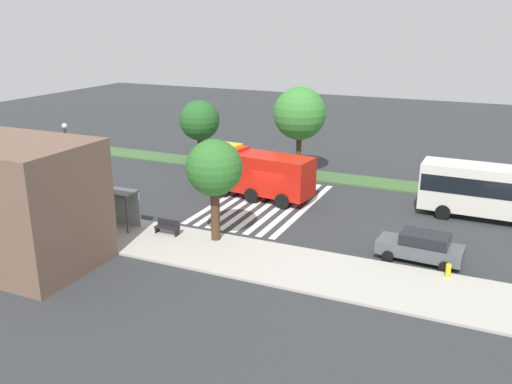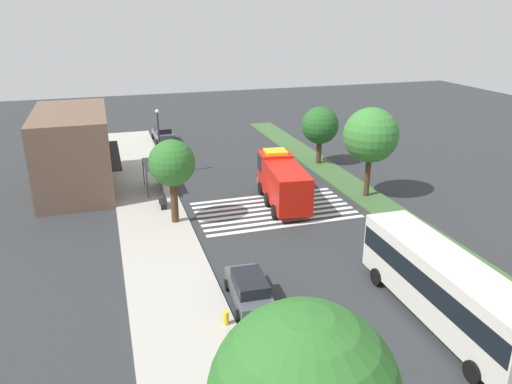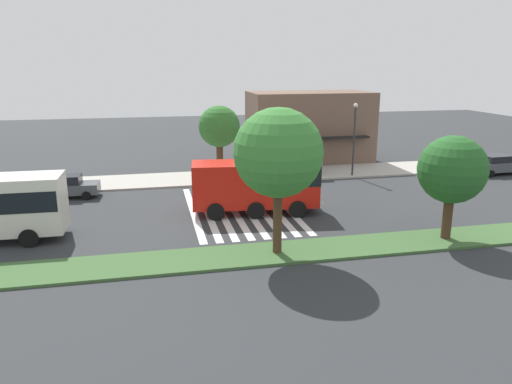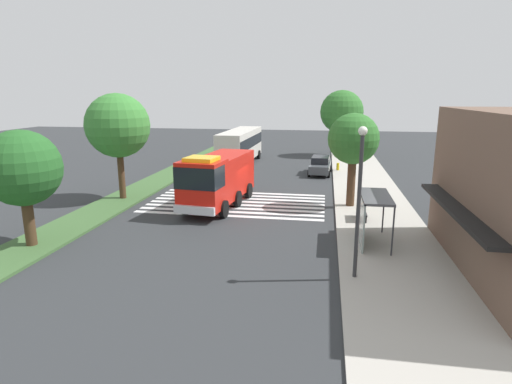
{
  "view_description": "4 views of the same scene",
  "coord_description": "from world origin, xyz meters",
  "px_view_note": "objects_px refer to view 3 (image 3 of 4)",
  "views": [
    {
      "loc": [
        -14.68,
        34.75,
        12.91
      ],
      "look_at": [
        0.38,
        1.49,
        1.29
      ],
      "focal_mm": 38.27,
      "sensor_mm": 36.0,
      "label": 1
    },
    {
      "loc": [
        -33.25,
        12.01,
        14.84
      ],
      "look_at": [
        0.3,
        1.53,
        1.7
      ],
      "focal_mm": 34.43,
      "sensor_mm": 36.0,
      "label": 2
    },
    {
      "loc": [
        -5.36,
        -31.09,
        9.62
      ],
      "look_at": [
        1.5,
        0.0,
        1.14
      ],
      "focal_mm": 34.26,
      "sensor_mm": 36.0,
      "label": 3
    },
    {
      "loc": [
        28.11,
        6.02,
        7.52
      ],
      "look_at": [
        1.62,
        1.6,
        1.16
      ],
      "focal_mm": 29.3,
      "sensor_mm": 36.0,
      "label": 4
    }
  ],
  "objects_px": {
    "parked_car_mid": "(498,164)",
    "street_lamp": "(354,133)",
    "bus_stop_shelter": "(302,156)",
    "median_tree_west": "(452,170)",
    "parked_car_west": "(65,186)",
    "median_tree_far_west": "(278,153)",
    "sidewalk_tree_west": "(219,127)",
    "bench_near_shelter": "(256,172)",
    "fire_truck": "(261,183)",
    "fire_hydrant": "(46,187)"
  },
  "relations": [
    {
      "from": "street_lamp",
      "to": "fire_truck",
      "type": "bearing_deg",
      "value": -140.04
    },
    {
      "from": "fire_truck",
      "to": "parked_car_mid",
      "type": "xyz_separation_m",
      "value": [
        23.09,
        6.65,
        -1.13
      ]
    },
    {
      "from": "parked_car_mid",
      "to": "fire_hydrant",
      "type": "xyz_separation_m",
      "value": [
        -37.85,
        1.7,
        -0.4
      ]
    },
    {
      "from": "bench_near_shelter",
      "to": "parked_car_mid",
      "type": "bearing_deg",
      "value": -7.11
    },
    {
      "from": "bus_stop_shelter",
      "to": "parked_car_mid",
      "type": "bearing_deg",
      "value": -8.72
    },
    {
      "from": "parked_car_west",
      "to": "sidewalk_tree_west",
      "type": "height_order",
      "value": "sidewalk_tree_west"
    },
    {
      "from": "parked_car_mid",
      "to": "fire_hydrant",
      "type": "bearing_deg",
      "value": 174.11
    },
    {
      "from": "parked_car_mid",
      "to": "sidewalk_tree_west",
      "type": "xyz_separation_m",
      "value": [
        -24.47,
        2.2,
        3.67
      ]
    },
    {
      "from": "median_tree_far_west",
      "to": "median_tree_west",
      "type": "height_order",
      "value": "median_tree_far_west"
    },
    {
      "from": "bus_stop_shelter",
      "to": "median_tree_west",
      "type": "distance_m",
      "value": 16.99
    },
    {
      "from": "bus_stop_shelter",
      "to": "median_tree_far_west",
      "type": "bearing_deg",
      "value": -111.62
    },
    {
      "from": "street_lamp",
      "to": "sidewalk_tree_west",
      "type": "height_order",
      "value": "same"
    },
    {
      "from": "parked_car_west",
      "to": "median_tree_far_west",
      "type": "relative_size",
      "value": 0.63
    },
    {
      "from": "fire_truck",
      "to": "median_tree_west",
      "type": "distance_m",
      "value": 11.66
    },
    {
      "from": "parked_car_mid",
      "to": "bench_near_shelter",
      "type": "bearing_deg",
      "value": 169.58
    },
    {
      "from": "street_lamp",
      "to": "sidewalk_tree_west",
      "type": "distance_m",
      "value": 11.51
    },
    {
      "from": "bench_near_shelter",
      "to": "median_tree_west",
      "type": "height_order",
      "value": "median_tree_west"
    },
    {
      "from": "median_tree_west",
      "to": "fire_hydrant",
      "type": "xyz_separation_m",
      "value": [
        -23.68,
        15.61,
        -3.51
      ]
    },
    {
      "from": "street_lamp",
      "to": "median_tree_far_west",
      "type": "height_order",
      "value": "median_tree_far_west"
    },
    {
      "from": "street_lamp",
      "to": "sidewalk_tree_west",
      "type": "bearing_deg",
      "value": 178.0
    },
    {
      "from": "bus_stop_shelter",
      "to": "sidewalk_tree_west",
      "type": "distance_m",
      "value": 7.65
    },
    {
      "from": "parked_car_west",
      "to": "sidewalk_tree_west",
      "type": "xyz_separation_m",
      "value": [
        11.73,
        2.2,
        3.7
      ]
    },
    {
      "from": "parked_car_mid",
      "to": "street_lamp",
      "type": "relative_size",
      "value": 0.77
    },
    {
      "from": "street_lamp",
      "to": "fire_hydrant",
      "type": "height_order",
      "value": "street_lamp"
    },
    {
      "from": "median_tree_west",
      "to": "fire_hydrant",
      "type": "distance_m",
      "value": 28.58
    },
    {
      "from": "median_tree_west",
      "to": "bench_near_shelter",
      "type": "bearing_deg",
      "value": 113.35
    },
    {
      "from": "fire_truck",
      "to": "parked_car_mid",
      "type": "bearing_deg",
      "value": 22.56
    },
    {
      "from": "parked_car_mid",
      "to": "bench_near_shelter",
      "type": "height_order",
      "value": "parked_car_mid"
    },
    {
      "from": "bus_stop_shelter",
      "to": "sidewalk_tree_west",
      "type": "relative_size",
      "value": 0.57
    },
    {
      "from": "fire_truck",
      "to": "parked_car_mid",
      "type": "distance_m",
      "value": 24.05
    },
    {
      "from": "bench_near_shelter",
      "to": "fire_hydrant",
      "type": "xyz_separation_m",
      "value": [
        -16.53,
        -0.96,
        -0.1
      ]
    },
    {
      "from": "bench_near_shelter",
      "to": "median_tree_far_west",
      "type": "relative_size",
      "value": 0.22
    },
    {
      "from": "fire_truck",
      "to": "fire_hydrant",
      "type": "distance_m",
      "value": 17.03
    },
    {
      "from": "parked_car_west",
      "to": "median_tree_far_west",
      "type": "xyz_separation_m",
      "value": [
        12.33,
        -13.91,
        4.44
      ]
    },
    {
      "from": "median_tree_far_west",
      "to": "sidewalk_tree_west",
      "type": "bearing_deg",
      "value": 92.1
    },
    {
      "from": "parked_car_mid",
      "to": "bus_stop_shelter",
      "type": "relative_size",
      "value": 1.36
    },
    {
      "from": "sidewalk_tree_west",
      "to": "median_tree_west",
      "type": "xyz_separation_m",
      "value": [
        10.3,
        -16.11,
        -0.57
      ]
    },
    {
      "from": "fire_truck",
      "to": "fire_hydrant",
      "type": "xyz_separation_m",
      "value": [
        -14.77,
        8.36,
        -1.53
      ]
    },
    {
      "from": "parked_car_west",
      "to": "median_tree_west",
      "type": "xyz_separation_m",
      "value": [
        22.04,
        -13.91,
        3.13
      ]
    },
    {
      "from": "bus_stop_shelter",
      "to": "street_lamp",
      "type": "height_order",
      "value": "street_lamp"
    },
    {
      "from": "bus_stop_shelter",
      "to": "sidewalk_tree_west",
      "type": "height_order",
      "value": "sidewalk_tree_west"
    },
    {
      "from": "sidewalk_tree_west",
      "to": "bench_near_shelter",
      "type": "bearing_deg",
      "value": 8.22
    },
    {
      "from": "median_tree_far_west",
      "to": "median_tree_west",
      "type": "relative_size",
      "value": 1.29
    },
    {
      "from": "parked_car_mid",
      "to": "street_lamp",
      "type": "distance_m",
      "value": 13.43
    },
    {
      "from": "bench_near_shelter",
      "to": "median_tree_west",
      "type": "bearing_deg",
      "value": -66.65
    },
    {
      "from": "parked_car_west",
      "to": "fire_truck",
      "type": "bearing_deg",
      "value": -23.65
    },
    {
      "from": "bench_near_shelter",
      "to": "sidewalk_tree_west",
      "type": "bearing_deg",
      "value": -171.78
    },
    {
      "from": "parked_car_west",
      "to": "bench_near_shelter",
      "type": "relative_size",
      "value": 2.94
    },
    {
      "from": "parked_car_mid",
      "to": "bus_stop_shelter",
      "type": "bearing_deg",
      "value": 167.97
    },
    {
      "from": "parked_car_west",
      "to": "bench_near_shelter",
      "type": "distance_m",
      "value": 15.13
    }
  ]
}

